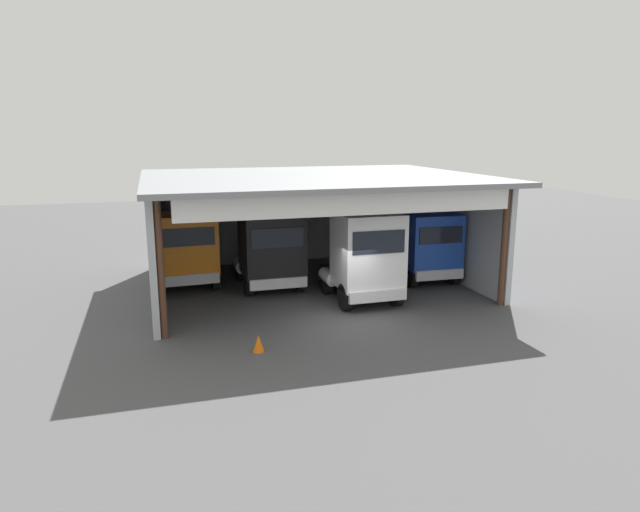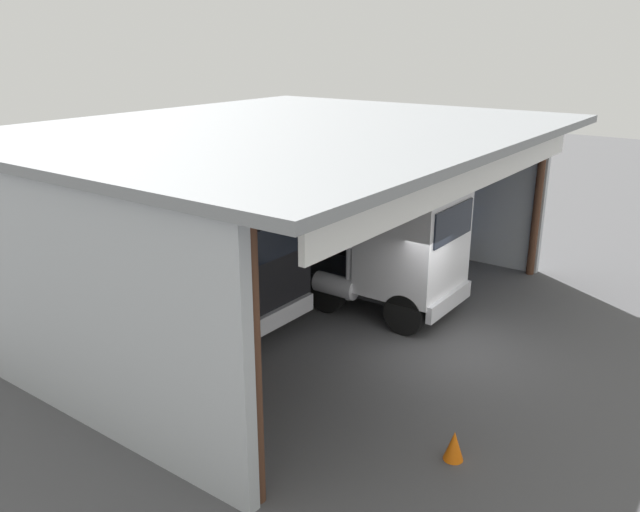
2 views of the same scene
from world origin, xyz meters
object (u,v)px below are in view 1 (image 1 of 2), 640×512
oil_drum (350,251)px  truck_white_center_bay (364,257)px  truck_black_yard_outside (270,248)px  truck_orange_left_bay (185,249)px  truck_blue_right_bay (426,246)px  traffic_cone (259,343)px  tool_cart (354,254)px

oil_drum → truck_white_center_bay: bearing=-105.5°
truck_black_yard_outside → truck_white_center_bay: (3.21, -3.14, 0.10)m
truck_black_yard_outside → truck_orange_left_bay: bearing=-18.0°
truck_blue_right_bay → traffic_cone: size_ratio=8.04×
truck_orange_left_bay → truck_black_yard_outside: bearing=159.0°
truck_white_center_bay → traffic_cone: size_ratio=8.80×
tool_cart → oil_drum: bearing=83.5°
truck_black_yard_outside → traffic_cone: size_ratio=9.45×
truck_blue_right_bay → truck_black_yard_outside: bearing=-5.1°
traffic_cone → tool_cart: bearing=56.3°
truck_black_yard_outside → truck_white_center_bay: size_ratio=1.07×
truck_black_yard_outside → oil_drum: truck_black_yard_outside is taller
oil_drum → truck_blue_right_bay: bearing=-71.2°
truck_blue_right_bay → oil_drum: bearing=-69.0°
truck_white_center_bay → truck_blue_right_bay: (3.86, 2.24, -0.21)m
truck_blue_right_bay → tool_cart: size_ratio=4.50×
truck_white_center_bay → truck_blue_right_bay: 4.47m
truck_black_yard_outside → truck_blue_right_bay: size_ratio=1.18×
truck_black_yard_outside → tool_cart: size_ratio=5.29×
truck_white_center_bay → tool_cart: truck_white_center_bay is taller
tool_cart → traffic_cone: tool_cart is taller
truck_white_center_bay → truck_black_yard_outside: bearing=-44.4°
truck_orange_left_bay → traffic_cone: 8.56m
truck_black_yard_outside → traffic_cone: bearing=75.7°
truck_white_center_bay → tool_cart: 7.04m
tool_cart → traffic_cone: bearing=-123.7°
truck_black_yard_outside → truck_blue_right_bay: 7.13m
tool_cart → truck_white_center_bay: bearing=-106.6°
truck_blue_right_bay → tool_cart: 4.91m
truck_orange_left_bay → truck_black_yard_outside: 3.75m
truck_blue_right_bay → oil_drum: truck_blue_right_bay is taller
truck_white_center_bay → oil_drum: (2.08, 7.49, -1.45)m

